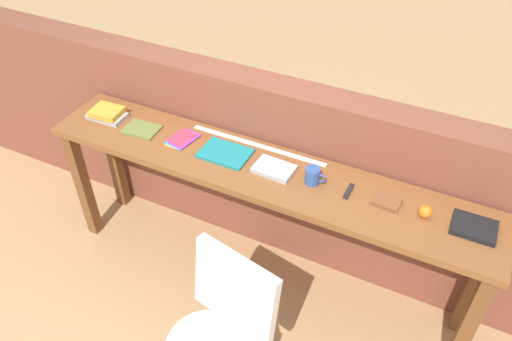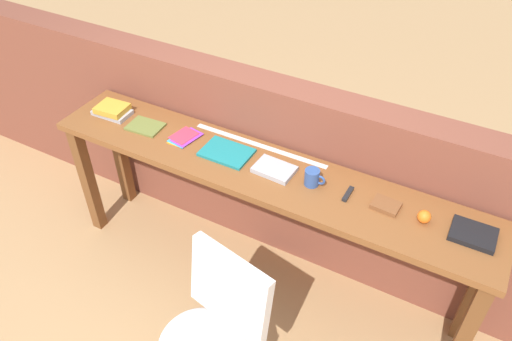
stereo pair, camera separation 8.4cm
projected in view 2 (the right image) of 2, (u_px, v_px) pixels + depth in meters
ground_plane at (236, 309)px, 2.99m from camera, size 40.00×40.00×0.00m
brick_wall_back at (287, 172)px, 3.03m from camera, size 6.00×0.20×1.20m
sideboard at (260, 188)px, 2.71m from camera, size 2.50×0.44×0.88m
chair_white_moulded at (213, 328)px, 2.30m from camera, size 0.52×0.53×0.89m
book_stack_leftmost at (112, 110)px, 2.99m from camera, size 0.23×0.16×0.06m
magazine_cycling at (145, 127)px, 2.90m from camera, size 0.21×0.16×0.01m
pamphlet_pile_colourful at (184, 137)px, 2.82m from camera, size 0.16×0.19×0.01m
book_open_centre at (227, 152)px, 2.71m from camera, size 0.27×0.19×0.02m
book_grey_hardcover at (274, 169)px, 2.60m from camera, size 0.22×0.15×0.03m
mug at (312, 177)px, 2.50m from camera, size 0.11×0.08×0.09m
multitool_folded at (348, 194)px, 2.46m from camera, size 0.02×0.11×0.02m
leather_journal_brown at (386, 205)px, 2.39m from camera, size 0.14×0.11×0.02m
sports_ball_small at (424, 217)px, 2.31m from camera, size 0.06×0.06×0.06m
book_repair_rightmost at (473, 234)px, 2.25m from camera, size 0.20×0.16×0.03m
ruler_metal_back_edge at (259, 145)px, 2.77m from camera, size 0.81×0.03×0.00m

